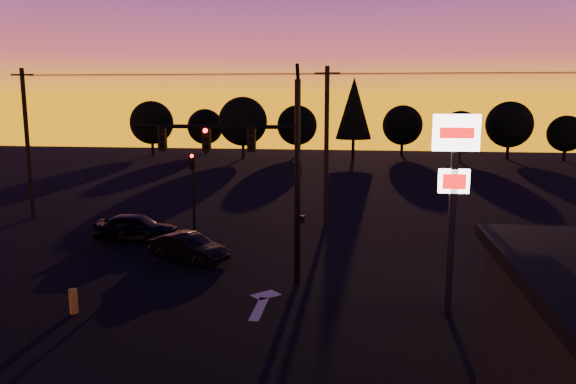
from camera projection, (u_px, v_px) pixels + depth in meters
name	position (u px, v px, depth m)	size (l,w,h in m)	color
ground	(239.00, 319.00, 18.78)	(120.00, 120.00, 0.00)	black
lane_arrow	(262.00, 302.00, 20.34)	(1.20, 3.10, 0.01)	beige
traffic_signal_mast	(257.00, 159.00, 21.85)	(6.79, 0.52, 8.58)	black
secondary_signal	(193.00, 181.00, 30.15)	(0.30, 0.31, 4.35)	black
pylon_sign	(454.00, 172.00, 18.51)	(1.50, 0.28, 6.80)	black
utility_pole_0	(27.00, 143.00, 33.72)	(1.40, 0.26, 9.00)	black
utility_pole_1	(326.00, 146.00, 31.42)	(1.40, 0.26, 9.00)	black
power_wires	(327.00, 74.00, 30.75)	(36.00, 1.22, 0.07)	black
bollard	(73.00, 301.00, 19.26)	(0.29, 0.29, 0.86)	gold
tree_0	(152.00, 123.00, 69.75)	(5.36, 5.36, 6.74)	black
tree_1	(205.00, 127.00, 72.03)	(4.54, 4.54, 5.71)	black
tree_2	(243.00, 121.00, 66.21)	(5.77, 5.78, 7.26)	black
tree_3	(297.00, 125.00, 69.46)	(4.95, 4.95, 6.22)	black
tree_4	(354.00, 108.00, 65.27)	(4.18, 4.18, 9.50)	black
tree_5	(403.00, 125.00, 69.76)	(4.95, 4.95, 6.22)	black
tree_6	(460.00, 131.00, 63.19)	(4.54, 4.54, 5.71)	black
tree_7	(509.00, 125.00, 65.25)	(5.36, 5.36, 6.74)	black
tree_8	(566.00, 134.00, 63.67)	(4.12, 4.12, 5.19)	black
car_left	(136.00, 227.00, 28.72)	(1.71, 4.26, 1.45)	black
car_mid	(189.00, 247.00, 25.33)	(1.32, 3.78, 1.25)	black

